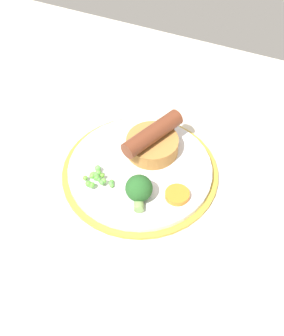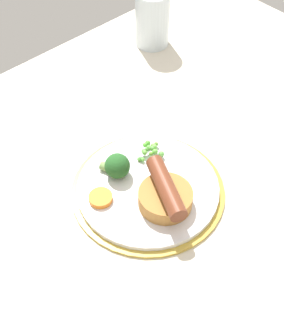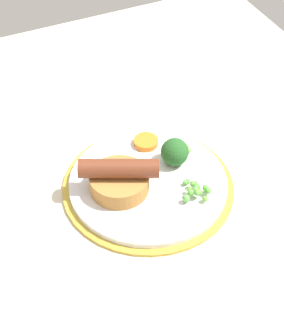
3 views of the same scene
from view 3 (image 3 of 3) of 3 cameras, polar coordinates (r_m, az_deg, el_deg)
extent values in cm
cube|color=beige|center=(80.85, 4.37, -4.87)|extent=(110.00, 80.00, 3.00)
cylinder|color=#B79333|center=(82.05, 0.62, -1.90)|extent=(25.04, 25.04, 0.50)
cylinder|color=silver|center=(81.73, 0.62, -1.68)|extent=(23.04, 23.04, 1.40)
cylinder|color=#AD7538|center=(79.31, -2.32, -1.43)|extent=(8.49, 8.49, 2.67)
cylinder|color=#472614|center=(78.46, -2.34, -0.84)|extent=(6.79, 6.79, 0.30)
cylinder|color=brown|center=(77.38, -2.38, -0.05)|extent=(7.15, 11.26, 2.73)
sphere|color=#5BAD49|center=(79.86, 5.47, -1.59)|extent=(0.81, 0.81, 0.81)
sphere|color=#5EB240|center=(78.04, 4.59, -3.30)|extent=(0.91, 0.91, 0.91)
sphere|color=#5EB141|center=(78.51, 4.97, -2.46)|extent=(0.97, 0.97, 0.97)
sphere|color=#62AA43|center=(79.79, 5.18, -1.60)|extent=(0.86, 0.86, 0.86)
sphere|color=#5DAE49|center=(79.65, 6.57, -2.08)|extent=(0.72, 0.72, 0.72)
sphere|color=#64AD35|center=(79.10, 4.82, -2.10)|extent=(0.72, 0.72, 0.72)
sphere|color=#63AF3F|center=(78.68, 5.70, -2.21)|extent=(0.91, 0.91, 0.91)
sphere|color=#57B738|center=(79.58, 6.47, -2.00)|extent=(0.86, 0.86, 0.86)
sphere|color=#52A136|center=(79.31, 6.64, -2.22)|extent=(0.99, 0.99, 0.99)
sphere|color=#58AB4C|center=(80.69, 4.64, -1.35)|extent=(0.74, 0.74, 0.74)
sphere|color=#5BB243|center=(80.49, 4.41, -1.48)|extent=(0.72, 0.72, 0.72)
sphere|color=#61A94E|center=(79.26, 5.55, -1.85)|extent=(0.72, 0.72, 0.72)
sphere|color=#62B84E|center=(78.36, 4.60, -2.79)|extent=(0.99, 0.99, 0.99)
sphere|color=#52B43A|center=(78.95, 5.64, -1.92)|extent=(0.91, 0.91, 0.91)
sphere|color=#62A536|center=(78.42, 6.42, -3.12)|extent=(0.80, 0.80, 0.80)
sphere|color=#66AE46|center=(78.51, 5.55, -2.36)|extent=(0.97, 0.97, 0.97)
sphere|color=#55A43F|center=(78.82, 5.52, -1.98)|extent=(0.80, 0.80, 0.80)
sphere|color=#5FA94E|center=(78.66, 5.45, -2.21)|extent=(0.84, 0.84, 0.84)
sphere|color=#5BAD42|center=(80.96, 4.66, -1.33)|extent=(0.76, 0.76, 0.76)
sphere|color=#235623|center=(82.69, 3.34, 1.64)|extent=(4.18, 4.18, 4.18)
cylinder|color=#7A9E56|center=(84.87, 4.28, 1.70)|extent=(2.05, 2.27, 1.46)
cylinder|color=orange|center=(86.47, 0.14, 2.59)|extent=(3.99, 3.99, 0.91)
camera|label=1|loc=(1.06, 32.64, 45.50)|focal=60.00mm
camera|label=2|loc=(0.84, -40.82, 37.34)|focal=50.00mm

